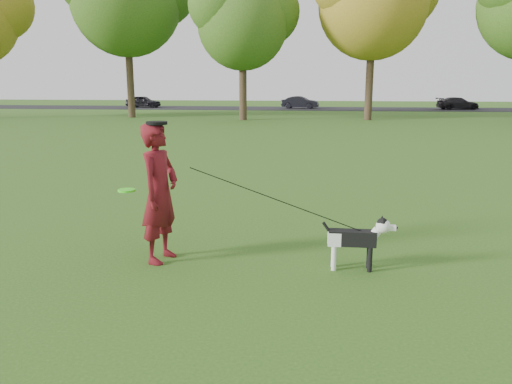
# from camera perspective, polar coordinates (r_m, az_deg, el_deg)

# --- Properties ---
(ground) EXTENTS (120.00, 120.00, 0.00)m
(ground) POSITION_cam_1_polar(r_m,az_deg,el_deg) (7.08, 1.00, -7.26)
(ground) COLOR #285116
(ground) RESTS_ON ground
(road) EXTENTS (120.00, 7.00, 0.02)m
(road) POSITION_cam_1_polar(r_m,az_deg,el_deg) (46.70, 6.05, 9.46)
(road) COLOR black
(road) RESTS_ON ground
(man) EXTENTS (0.59, 0.77, 1.88)m
(man) POSITION_cam_1_polar(r_m,az_deg,el_deg) (6.78, -10.96, -0.11)
(man) COLOR #5B0D1D
(man) RESTS_ON ground
(dog) EXTENTS (0.96, 0.19, 0.73)m
(dog) POSITION_cam_1_polar(r_m,az_deg,el_deg) (6.57, 11.59, -5.04)
(dog) COLOR black
(dog) RESTS_ON ground
(car_left) EXTENTS (3.34, 1.51, 1.11)m
(car_left) POSITION_cam_1_polar(r_m,az_deg,el_deg) (49.46, -12.75, 10.05)
(car_left) COLOR black
(car_left) RESTS_ON road
(car_mid) EXTENTS (3.49, 1.69, 1.10)m
(car_mid) POSITION_cam_1_polar(r_m,az_deg,el_deg) (46.69, 5.08, 10.17)
(car_mid) COLOR black
(car_mid) RESTS_ON road
(car_right) EXTENTS (3.87, 2.15, 1.06)m
(car_right) POSITION_cam_1_polar(r_m,az_deg,el_deg) (48.31, 22.08, 9.37)
(car_right) COLOR black
(car_right) RESTS_ON road
(man_held_items) EXTENTS (3.29, 0.38, 1.40)m
(man_held_items) POSITION_cam_1_polar(r_m,az_deg,el_deg) (6.44, 0.19, 0.08)
(man_held_items) COLOR #44FF20
(man_held_items) RESTS_ON ground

